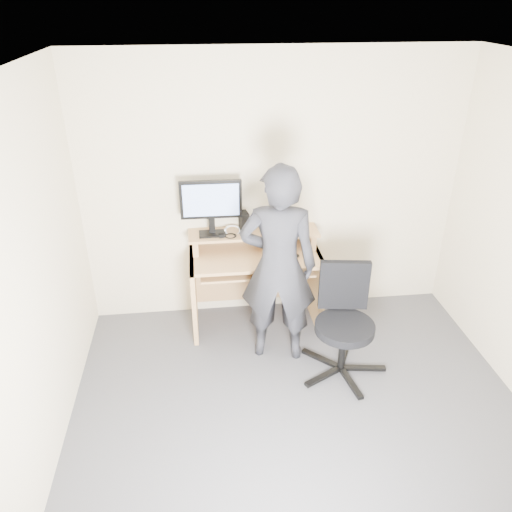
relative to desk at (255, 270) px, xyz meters
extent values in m
plane|color=#4E4E53|center=(0.20, -1.53, -0.55)|extent=(3.50, 3.50, 0.00)
cube|color=beige|center=(0.20, 0.22, 0.70)|extent=(3.50, 0.02, 2.50)
cube|color=white|center=(0.20, -1.53, 1.95)|extent=(3.50, 3.50, 0.02)
cube|color=tan|center=(-0.58, -0.08, -0.17)|extent=(0.04, 0.60, 0.75)
cube|color=tan|center=(0.58, -0.08, -0.17)|extent=(0.04, 0.60, 0.75)
cube|color=tan|center=(0.00, -0.08, 0.19)|extent=(1.20, 0.60, 0.03)
cube|color=tan|center=(0.00, -0.16, 0.09)|extent=(1.02, 0.38, 0.02)
cube|color=tan|center=(-0.54, 0.07, 0.28)|extent=(0.05, 0.28, 0.15)
cube|color=tan|center=(0.54, 0.07, 0.28)|extent=(0.05, 0.28, 0.15)
cube|color=tan|center=(0.00, 0.07, 0.35)|extent=(1.20, 0.30, 0.02)
cube|color=tan|center=(0.00, 0.21, -0.12)|extent=(1.20, 0.03, 0.65)
cube|color=black|center=(-0.38, 0.06, 0.37)|extent=(0.24, 0.15, 0.02)
cube|color=black|center=(-0.38, 0.08, 0.46)|extent=(0.05, 0.04, 0.15)
cube|color=black|center=(-0.38, 0.05, 0.71)|extent=(0.55, 0.05, 0.35)
cube|color=#8BA9F0|center=(-0.38, 0.03, 0.71)|extent=(0.49, 0.01, 0.29)
cube|color=black|center=(-0.09, 0.07, 0.46)|extent=(0.09, 0.14, 0.20)
cylinder|color=silver|center=(0.11, 0.08, 0.45)|extent=(0.10, 0.10, 0.18)
cube|color=black|center=(0.36, 0.03, 0.37)|extent=(0.08, 0.13, 0.01)
cube|color=black|center=(-0.30, -0.01, 0.38)|extent=(0.05, 0.05, 0.03)
torus|color=silver|center=(-0.19, 0.10, 0.37)|extent=(0.16, 0.16, 0.06)
cube|color=black|center=(0.06, -0.17, 0.12)|extent=(0.48, 0.23, 0.03)
ellipsoid|color=black|center=(0.34, -0.18, 0.22)|extent=(0.10, 0.07, 0.04)
cube|color=black|center=(0.83, -0.90, -0.51)|extent=(0.37, 0.10, 0.03)
cube|color=black|center=(0.72, -0.70, -0.51)|extent=(0.21, 0.35, 0.03)
cube|color=black|center=(0.50, -0.74, -0.51)|extent=(0.30, 0.29, 0.03)
cube|color=black|center=(0.46, -0.97, -0.51)|extent=(0.35, 0.22, 0.03)
cube|color=black|center=(0.67, -1.07, -0.51)|extent=(0.11, 0.37, 0.03)
cylinder|color=black|center=(0.63, -0.88, -0.30)|extent=(0.06, 0.06, 0.39)
cylinder|color=black|center=(0.63, -0.88, -0.09)|extent=(0.49, 0.49, 0.07)
cube|color=black|center=(0.67, -0.66, 0.18)|extent=(0.41, 0.12, 0.44)
imported|color=black|center=(0.13, -0.55, 0.33)|extent=(0.71, 0.53, 1.76)
camera|label=1|loc=(-0.47, -4.07, 2.32)|focal=35.00mm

